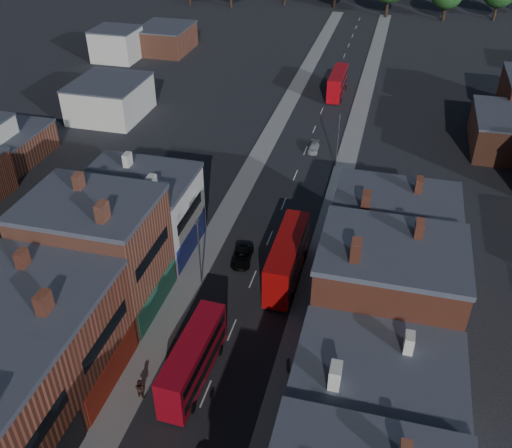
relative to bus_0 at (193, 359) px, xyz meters
The scene contains 11 objects.
pavement_west 33.06m from the bus_0, 98.72° to the left, with size 3.00×200.00×0.12m, color gray.
pavement_east 33.65m from the bus_0, 76.21° to the left, with size 3.00×200.00×0.12m, color gray.
lamp_post_2 13.32m from the bus_0, 106.37° to the left, with size 0.25×0.70×8.12m.
lamp_post_3 43.18m from the bus_0, 81.06° to the left, with size 0.25×0.70×8.12m.
bus_0 is the anchor object (origin of this frame).
bus_1 16.59m from the bus_0, 72.46° to the left, with size 3.01×11.74×5.07m.
bus_2 70.64m from the bus_0, 87.57° to the left, with size 2.75×10.58×4.56m.
car_2 17.60m from the bus_0, 91.66° to the left, with size 2.11×4.59×1.27m, color black.
car_3 46.96m from the bus_0, 86.70° to the left, with size 1.51×3.71×1.08m, color #B8B8B8.
ped_1 5.05m from the bus_0, 141.47° to the right, with size 0.91×0.50×1.88m, color #3B2217.
ped_3 8.49m from the bus_0, 19.07° to the left, with size 0.97×0.44×1.65m, color #5F5951.
Camera 1 is at (12.36, -14.47, 39.77)m, focal length 40.00 mm.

